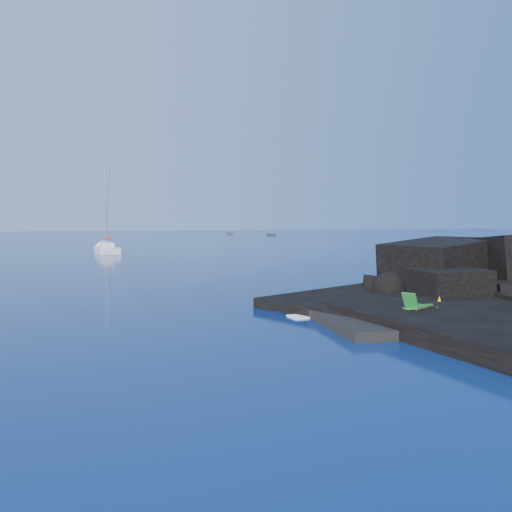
{
  "coord_description": "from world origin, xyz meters",
  "views": [
    {
      "loc": [
        -8.48,
        -16.16,
        4.03
      ],
      "look_at": [
        1.18,
        11.16,
        2.0
      ],
      "focal_mm": 35.0,
      "sensor_mm": 36.0,
      "label": 1
    }
  ],
  "objects_px": {
    "marker_cone": "(439,302)",
    "distant_boat_a": "(230,234)",
    "deck_chair": "(418,302)",
    "distant_boat_b": "(271,235)",
    "sunbather": "(426,310)",
    "sailboat": "(107,253)"
  },
  "relations": [
    {
      "from": "marker_cone",
      "to": "distant_boat_a",
      "type": "bearing_deg",
      "value": 77.33
    },
    {
      "from": "deck_chair",
      "to": "distant_boat_b",
      "type": "xyz_separation_m",
      "value": [
        39.25,
        117.12,
        -0.88
      ]
    },
    {
      "from": "distant_boat_a",
      "to": "distant_boat_b",
      "type": "relative_size",
      "value": 1.07
    },
    {
      "from": "distant_boat_a",
      "to": "marker_cone",
      "type": "bearing_deg",
      "value": -91.22
    },
    {
      "from": "marker_cone",
      "to": "deck_chair",
      "type": "bearing_deg",
      "value": -150.83
    },
    {
      "from": "deck_chair",
      "to": "distant_boat_a",
      "type": "distance_m",
      "value": 135.25
    },
    {
      "from": "sunbather",
      "to": "distant_boat_b",
      "type": "xyz_separation_m",
      "value": [
        38.87,
        117.13,
        -0.53
      ]
    },
    {
      "from": "sailboat",
      "to": "distant_boat_a",
      "type": "xyz_separation_m",
      "value": [
        40.53,
        81.91,
        0.0
      ]
    },
    {
      "from": "sailboat",
      "to": "deck_chair",
      "type": "distance_m",
      "value": 50.55
    },
    {
      "from": "sunbather",
      "to": "distant_boat_b",
      "type": "relative_size",
      "value": 0.43
    },
    {
      "from": "deck_chair",
      "to": "sunbather",
      "type": "bearing_deg",
      "value": -27.71
    },
    {
      "from": "marker_cone",
      "to": "distant_boat_b",
      "type": "bearing_deg",
      "value": 72.15
    },
    {
      "from": "distant_boat_a",
      "to": "distant_boat_b",
      "type": "xyz_separation_m",
      "value": [
        8.02,
        -14.47,
        0.0
      ]
    },
    {
      "from": "deck_chair",
      "to": "sunbather",
      "type": "height_order",
      "value": "deck_chair"
    },
    {
      "from": "marker_cone",
      "to": "distant_boat_a",
      "type": "xyz_separation_m",
      "value": [
        29.35,
        130.54,
        -0.6
      ]
    },
    {
      "from": "sailboat",
      "to": "deck_chair",
      "type": "height_order",
      "value": "sailboat"
    },
    {
      "from": "sunbather",
      "to": "distant_boat_b",
      "type": "height_order",
      "value": "sunbather"
    },
    {
      "from": "deck_chair",
      "to": "sunbather",
      "type": "relative_size",
      "value": 0.86
    },
    {
      "from": "sunbather",
      "to": "distant_boat_a",
      "type": "relative_size",
      "value": 0.41
    },
    {
      "from": "marker_cone",
      "to": "distant_boat_b",
      "type": "xyz_separation_m",
      "value": [
        37.37,
        116.07,
        -0.6
      ]
    },
    {
      "from": "sailboat",
      "to": "sunbather",
      "type": "relative_size",
      "value": 6.35
    },
    {
      "from": "sunbather",
      "to": "marker_cone",
      "type": "distance_m",
      "value": 1.84
    }
  ]
}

